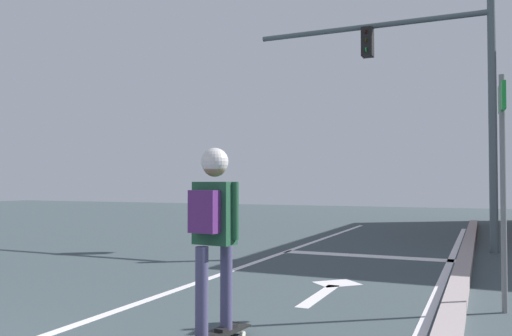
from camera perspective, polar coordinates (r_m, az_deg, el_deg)
lane_line_center at (r=7.99m, az=-4.13°, el=-11.64°), size 0.12×20.00×0.01m
lane_line_curbside at (r=7.12m, az=19.28°, el=-12.78°), size 0.12×20.00×0.01m
stop_bar at (r=10.21m, az=12.12°, el=-9.42°), size 3.27×0.40×0.01m
lane_arrow_stem at (r=6.63m, az=6.97°, el=-13.70°), size 0.16×1.40×0.01m
lane_arrow_head at (r=7.43m, az=8.89°, el=-12.38°), size 0.71×0.71×0.01m
curb_strip at (r=7.09m, az=21.34°, el=-12.25°), size 0.24×24.00×0.14m
skateboard at (r=4.70m, az=-4.60°, el=-17.92°), size 0.32×0.89×0.09m
skater at (r=4.51m, az=-4.69°, el=-5.36°), size 0.45×0.61×1.61m
traffic_signal_mast at (r=11.66m, az=18.70°, el=9.26°), size 5.07×0.34×5.18m
street_sign_post at (r=6.20m, az=25.46°, el=0.99°), size 0.07×0.44×2.56m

